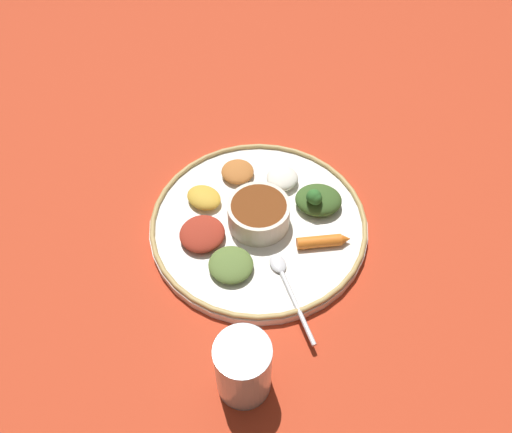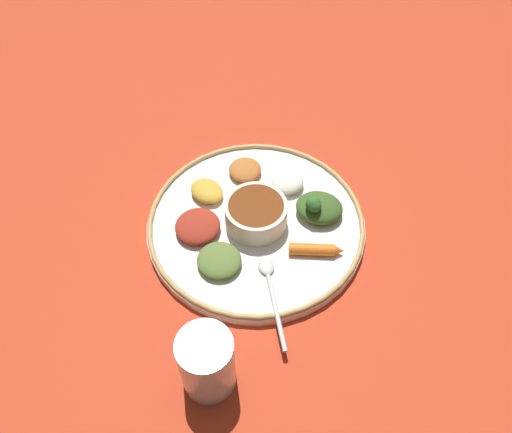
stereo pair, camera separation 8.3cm
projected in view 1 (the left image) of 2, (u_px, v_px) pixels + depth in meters
name	position (u px, v px, depth m)	size (l,w,h in m)	color
ground_plane	(256.00, 228.00, 0.85)	(2.40, 2.40, 0.00)	#B7381E
platter	(256.00, 225.00, 0.85)	(0.35, 0.35, 0.02)	white
platter_rim	(256.00, 221.00, 0.84)	(0.35, 0.35, 0.01)	tan
center_bowl	(256.00, 213.00, 0.82)	(0.10, 0.10, 0.04)	beige
spoon	(283.00, 282.00, 0.77)	(0.15, 0.07, 0.01)	silver
greens_pile	(315.00, 199.00, 0.85)	(0.07, 0.08, 0.05)	#385623
carrot_near_spoon	(320.00, 241.00, 0.81)	(0.03, 0.09, 0.02)	orange
mound_chickpea	(235.00, 172.00, 0.90)	(0.06, 0.06, 0.02)	#B2662D
mound_rice_white	(280.00, 178.00, 0.88)	(0.05, 0.05, 0.02)	silver
mound_lentil_yellow	(201.00, 198.00, 0.86)	(0.06, 0.05, 0.02)	gold
mound_collards	(228.00, 265.00, 0.78)	(0.07, 0.07, 0.02)	#567033
mound_beet	(199.00, 234.00, 0.81)	(0.07, 0.07, 0.02)	maroon
drinking_glass	(240.00, 370.00, 0.66)	(0.07, 0.07, 0.11)	silver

